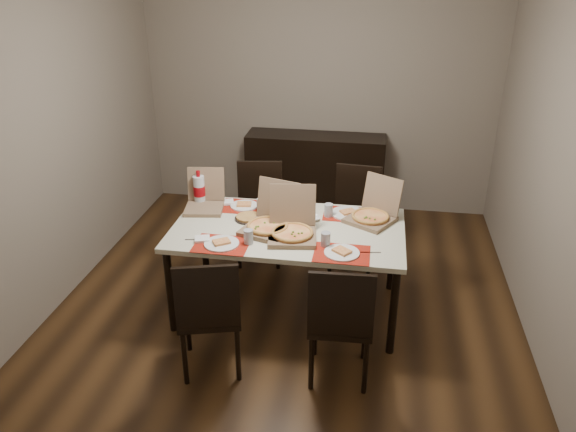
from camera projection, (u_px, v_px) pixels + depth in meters
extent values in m
cube|color=#422914|center=(289.00, 298.00, 4.84)|extent=(3.80, 4.00, 0.02)
cube|color=gray|center=(319.00, 94.00, 6.07)|extent=(3.80, 0.02, 2.60)
cube|color=gray|center=(58.00, 142.00, 4.56)|extent=(0.02, 4.00, 2.60)
cube|color=gray|center=(554.00, 169.00, 4.00)|extent=(0.02, 4.00, 2.60)
cube|color=black|center=(315.00, 174.00, 6.23)|extent=(1.50, 0.40, 0.90)
cube|color=beige|center=(288.00, 230.00, 4.39)|extent=(1.80, 1.00, 0.04)
cylinder|color=black|center=(170.00, 291.00, 4.28)|extent=(0.06, 0.06, 0.71)
cylinder|color=black|center=(393.00, 312.00, 4.03)|extent=(0.06, 0.06, 0.71)
cylinder|color=black|center=(204.00, 238.00, 5.06)|extent=(0.06, 0.06, 0.71)
cylinder|color=black|center=(393.00, 253.00, 4.82)|extent=(0.06, 0.06, 0.71)
cube|color=black|center=(210.00, 312.00, 3.87)|extent=(0.52, 0.52, 0.04)
cube|color=black|center=(207.00, 297.00, 3.59)|extent=(0.41, 0.14, 0.46)
cylinder|color=black|center=(185.00, 358.00, 3.79)|extent=(0.04, 0.04, 0.43)
cylinder|color=black|center=(238.00, 355.00, 3.83)|extent=(0.04, 0.04, 0.43)
cylinder|color=black|center=(188.00, 326.00, 4.12)|extent=(0.04, 0.04, 0.43)
cylinder|color=black|center=(237.00, 323.00, 4.15)|extent=(0.04, 0.04, 0.43)
cube|color=black|center=(340.00, 320.00, 3.79)|extent=(0.44, 0.44, 0.04)
cube|color=black|center=(341.00, 305.00, 3.51)|extent=(0.42, 0.05, 0.46)
cylinder|color=black|center=(311.00, 363.00, 3.75)|extent=(0.04, 0.04, 0.43)
cylinder|color=black|center=(365.00, 367.00, 3.71)|extent=(0.04, 0.04, 0.43)
cylinder|color=black|center=(315.00, 330.00, 4.07)|extent=(0.04, 0.04, 0.43)
cylinder|color=black|center=(365.00, 334.00, 4.03)|extent=(0.04, 0.04, 0.43)
cube|color=black|center=(259.00, 217.00, 5.25)|extent=(0.48, 0.48, 0.04)
cube|color=black|center=(260.00, 184.00, 5.31)|extent=(0.42, 0.09, 0.46)
cylinder|color=black|center=(279.00, 230.00, 5.51)|extent=(0.04, 0.04, 0.43)
cylinder|color=black|center=(243.00, 230.00, 5.52)|extent=(0.04, 0.04, 0.43)
cylinder|color=black|center=(278.00, 248.00, 5.19)|extent=(0.04, 0.04, 0.43)
cylinder|color=black|center=(239.00, 248.00, 5.19)|extent=(0.04, 0.04, 0.43)
cube|color=black|center=(354.00, 221.00, 5.16)|extent=(0.46, 0.46, 0.04)
cube|color=black|center=(358.00, 189.00, 5.22)|extent=(0.42, 0.07, 0.46)
cylinder|color=black|center=(374.00, 237.00, 5.38)|extent=(0.04, 0.04, 0.43)
cylinder|color=black|center=(337.00, 233.00, 5.46)|extent=(0.04, 0.04, 0.43)
cylinder|color=black|center=(369.00, 255.00, 5.06)|extent=(0.04, 0.04, 0.43)
cylinder|color=black|center=(330.00, 251.00, 5.14)|extent=(0.04, 0.04, 0.43)
cube|color=#AC180B|center=(222.00, 245.00, 4.12)|extent=(0.40, 0.30, 0.00)
cylinder|color=white|center=(222.00, 244.00, 4.12)|extent=(0.26, 0.26, 0.01)
cube|color=#FEE27F|center=(221.00, 242.00, 4.11)|extent=(0.15, 0.14, 0.02)
cylinder|color=#9A9DA4|center=(248.00, 237.00, 4.12)|extent=(0.07, 0.07, 0.11)
cube|color=#B2B2B7|center=(198.00, 240.00, 4.19)|extent=(0.20, 0.04, 0.00)
cube|color=white|center=(202.00, 239.00, 4.18)|extent=(0.13, 0.13, 0.02)
cube|color=#AC180B|center=(342.00, 254.00, 4.00)|extent=(0.40, 0.30, 0.00)
cylinder|color=white|center=(342.00, 253.00, 4.00)|extent=(0.25, 0.25, 0.01)
cube|color=#FEE27F|center=(342.00, 251.00, 3.99)|extent=(0.15, 0.15, 0.02)
cylinder|color=#9A9DA4|center=(326.00, 239.00, 4.08)|extent=(0.07, 0.07, 0.11)
cube|color=#B2B2B7|center=(367.00, 252.00, 4.01)|extent=(0.20, 0.04, 0.00)
cube|color=#AC180B|center=(244.00, 207.00, 4.73)|extent=(0.40, 0.30, 0.00)
cylinder|color=white|center=(244.00, 206.00, 4.73)|extent=(0.23, 0.23, 0.01)
cube|color=#FEE27F|center=(244.00, 204.00, 4.72)|extent=(0.13, 0.11, 0.02)
cylinder|color=#9A9DA4|center=(261.00, 205.00, 4.63)|extent=(0.07, 0.07, 0.11)
cube|color=#B2B2B7|center=(220.00, 206.00, 4.75)|extent=(0.20, 0.04, 0.00)
cube|color=white|center=(227.00, 202.00, 4.78)|extent=(0.13, 0.13, 0.02)
cube|color=#AC180B|center=(348.00, 214.00, 4.59)|extent=(0.40, 0.30, 0.00)
cylinder|color=white|center=(348.00, 213.00, 4.59)|extent=(0.28, 0.28, 0.01)
cube|color=#FEE27F|center=(348.00, 212.00, 4.58)|extent=(0.15, 0.14, 0.02)
cylinder|color=#9A9DA4|center=(329.00, 210.00, 4.53)|extent=(0.07, 0.07, 0.11)
cube|color=#B2B2B7|center=(370.00, 216.00, 4.57)|extent=(0.20, 0.04, 0.00)
cube|color=white|center=(305.00, 234.00, 4.26)|extent=(0.15, 0.15, 0.02)
cube|color=brown|center=(292.00, 236.00, 4.21)|extent=(0.40, 0.40, 0.04)
cube|color=brown|center=(293.00, 205.00, 4.29)|extent=(0.36, 0.13, 0.32)
cylinder|color=#FEE27F|center=(292.00, 233.00, 4.20)|extent=(0.34, 0.34, 0.02)
cube|color=brown|center=(370.00, 220.00, 4.47)|extent=(0.45, 0.45, 0.03)
cube|color=brown|center=(382.00, 194.00, 4.51)|extent=(0.32, 0.23, 0.30)
cylinder|color=#FEE27F|center=(370.00, 217.00, 4.45)|extent=(0.39, 0.39, 0.02)
cube|color=brown|center=(204.00, 208.00, 4.67)|extent=(0.35, 0.35, 0.03)
cube|color=brown|center=(206.00, 184.00, 4.74)|extent=(0.32, 0.11, 0.28)
cube|color=brown|center=(268.00, 230.00, 4.31)|extent=(0.44, 0.44, 0.04)
cube|color=brown|center=(278.00, 200.00, 4.37)|extent=(0.36, 0.18, 0.32)
cylinder|color=#FEE27F|center=(268.00, 226.00, 4.30)|extent=(0.38, 0.38, 0.02)
cylinder|color=black|center=(248.00, 218.00, 4.51)|extent=(0.22, 0.22, 0.01)
cylinder|color=tan|center=(248.00, 217.00, 4.50)|extent=(0.19, 0.19, 0.02)
imported|color=white|center=(313.00, 218.00, 4.50)|extent=(0.14, 0.14, 0.03)
cylinder|color=silver|center=(199.00, 190.00, 4.74)|extent=(0.10, 0.10, 0.25)
cylinder|color=#97070D|center=(199.00, 191.00, 4.74)|extent=(0.10, 0.10, 0.09)
cylinder|color=#97070D|center=(198.00, 174.00, 4.67)|extent=(0.03, 0.03, 0.05)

